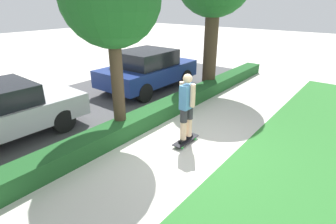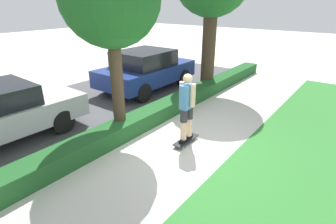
# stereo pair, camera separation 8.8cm
# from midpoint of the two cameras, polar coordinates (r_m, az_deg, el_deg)

# --- Properties ---
(ground_plane) EXTENTS (60.00, 60.00, 0.00)m
(ground_plane) POSITION_cam_midpoint_polar(r_m,az_deg,el_deg) (6.30, 3.54, -7.80)
(ground_plane) COLOR beige
(grass_lawn_strip) EXTENTS (16.24, 4.00, 0.01)m
(grass_lawn_strip) POSITION_cam_midpoint_polar(r_m,az_deg,el_deg) (5.54, 31.33, -16.33)
(grass_lawn_strip) COLOR #2D702D
(grass_lawn_strip) RESTS_ON ground_plane
(street_asphalt) EXTENTS (16.24, 5.00, 0.01)m
(street_asphalt) POSITION_cam_midpoint_polar(r_m,az_deg,el_deg) (9.08, -18.95, 0.89)
(street_asphalt) COLOR #474749
(street_asphalt) RESTS_ON ground_plane
(hedge_row) EXTENTS (16.24, 0.60, 0.43)m
(hedge_row) POSITION_cam_midpoint_polar(r_m,az_deg,el_deg) (7.10, -7.15, -2.25)
(hedge_row) COLOR #1E5123
(hedge_row) RESTS_ON ground_plane
(skateboard) EXTENTS (0.81, 0.24, 0.09)m
(skateboard) POSITION_cam_midpoint_polar(r_m,az_deg,el_deg) (6.47, 3.52, -6.15)
(skateboard) COLOR black
(skateboard) RESTS_ON ground_plane
(skater_person) EXTENTS (0.49, 0.42, 1.65)m
(skater_person) POSITION_cam_midpoint_polar(r_m,az_deg,el_deg) (6.08, 3.72, 1.26)
(skater_person) COLOR black
(skater_person) RESTS_ON skateboard
(parked_car_middle) EXTENTS (3.94, 2.05, 1.52)m
(parked_car_middle) POSITION_cam_midpoint_polar(r_m,az_deg,el_deg) (10.33, -5.07, 9.24)
(parked_car_middle) COLOR navy
(parked_car_middle) RESTS_ON ground_plane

